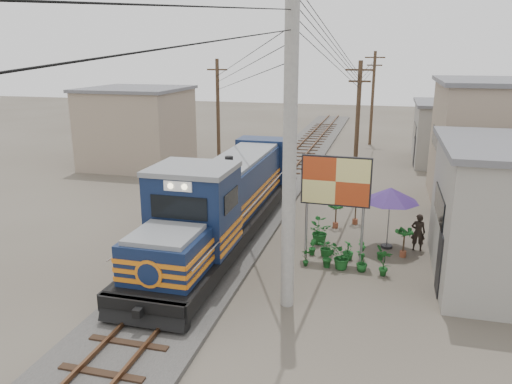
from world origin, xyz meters
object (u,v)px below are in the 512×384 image
(billboard, at_px, (336,184))
(vendor, at_px, (418,232))
(market_umbrella, at_px, (390,195))
(locomotive, at_px, (225,202))

(billboard, height_order, vendor, billboard)
(billboard, relative_size, vendor, 2.63)
(market_umbrella, relative_size, vendor, 1.82)
(locomotive, distance_m, market_umbrella, 6.47)
(market_umbrella, height_order, vendor, market_umbrella)
(locomotive, bearing_deg, market_umbrella, 6.79)
(market_umbrella, distance_m, vendor, 1.82)
(locomotive, xyz_separation_m, vendor, (7.54, 0.79, -0.89))
(market_umbrella, xyz_separation_m, vendor, (1.14, 0.03, -1.42))
(locomotive, xyz_separation_m, billboard, (4.45, -0.82, 1.25))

